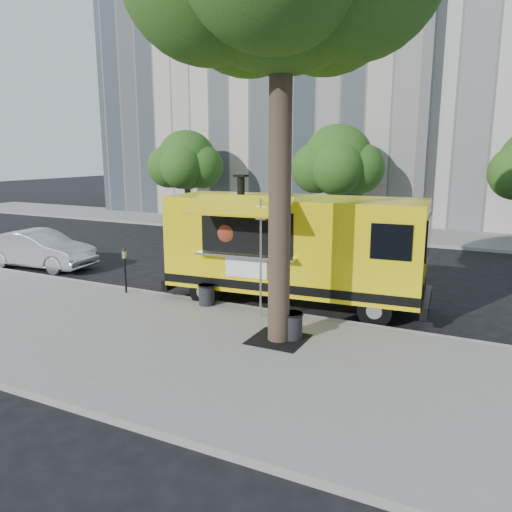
{
  "coord_description": "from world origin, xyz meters",
  "views": [
    {
      "loc": [
        6.83,
        -12.43,
        4.25
      ],
      "look_at": [
        0.65,
        0.0,
        1.35
      ],
      "focal_mm": 35.0,
      "sensor_mm": 36.0,
      "label": 1
    }
  ],
  "objects_px": {
    "sign_post": "(261,251)",
    "trash_bin_left": "(207,294)",
    "sedan": "(40,250)",
    "trash_bin_right": "(292,325)",
    "far_tree_b": "(338,160)",
    "parking_meter": "(125,265)",
    "food_truck": "(293,246)",
    "far_tree_a": "(187,160)"
  },
  "relations": [
    {
      "from": "trash_bin_left",
      "to": "trash_bin_right",
      "type": "distance_m",
      "value": 3.32
    },
    {
      "from": "food_truck",
      "to": "trash_bin_left",
      "type": "relative_size",
      "value": 13.18
    },
    {
      "from": "far_tree_b",
      "to": "trash_bin_left",
      "type": "relative_size",
      "value": 9.73
    },
    {
      "from": "sign_post",
      "to": "food_truck",
      "type": "distance_m",
      "value": 1.73
    },
    {
      "from": "far_tree_b",
      "to": "food_truck",
      "type": "relative_size",
      "value": 0.74
    },
    {
      "from": "sign_post",
      "to": "sedan",
      "type": "height_order",
      "value": "sign_post"
    },
    {
      "from": "trash_bin_left",
      "to": "trash_bin_right",
      "type": "height_order",
      "value": "trash_bin_right"
    },
    {
      "from": "parking_meter",
      "to": "far_tree_b",
      "type": "bearing_deg",
      "value": 81.9
    },
    {
      "from": "sedan",
      "to": "parking_meter",
      "type": "bearing_deg",
      "value": -111.82
    },
    {
      "from": "far_tree_a",
      "to": "trash_bin_left",
      "type": "distance_m",
      "value": 17.08
    },
    {
      "from": "far_tree_b",
      "to": "trash_bin_right",
      "type": "height_order",
      "value": "far_tree_b"
    },
    {
      "from": "sign_post",
      "to": "trash_bin_left",
      "type": "relative_size",
      "value": 5.31
    },
    {
      "from": "parking_meter",
      "to": "sign_post",
      "type": "bearing_deg",
      "value": -2.52
    },
    {
      "from": "sedan",
      "to": "sign_post",
      "type": "bearing_deg",
      "value": -105.7
    },
    {
      "from": "far_tree_a",
      "to": "trash_bin_right",
      "type": "bearing_deg",
      "value": -49.25
    },
    {
      "from": "far_tree_a",
      "to": "parking_meter",
      "type": "xyz_separation_m",
      "value": [
        7.0,
        -13.65,
        -2.79
      ]
    },
    {
      "from": "far_tree_a",
      "to": "far_tree_b",
      "type": "height_order",
      "value": "far_tree_b"
    },
    {
      "from": "far_tree_a",
      "to": "sign_post",
      "type": "xyz_separation_m",
      "value": [
        11.55,
        -13.85,
        -1.93
      ]
    },
    {
      "from": "far_tree_b",
      "to": "sign_post",
      "type": "relative_size",
      "value": 1.83
    },
    {
      "from": "food_truck",
      "to": "trash_bin_right",
      "type": "xyz_separation_m",
      "value": [
        1.14,
        -2.78,
        -1.22
      ]
    },
    {
      "from": "trash_bin_left",
      "to": "sedan",
      "type": "bearing_deg",
      "value": 169.41
    },
    {
      "from": "food_truck",
      "to": "trash_bin_left",
      "type": "distance_m",
      "value": 2.71
    },
    {
      "from": "parking_meter",
      "to": "far_tree_a",
      "type": "bearing_deg",
      "value": 117.15
    },
    {
      "from": "parking_meter",
      "to": "sedan",
      "type": "height_order",
      "value": "parking_meter"
    },
    {
      "from": "far_tree_b",
      "to": "parking_meter",
      "type": "xyz_separation_m",
      "value": [
        -2.0,
        -14.05,
        -2.85
      ]
    },
    {
      "from": "far_tree_a",
      "to": "food_truck",
      "type": "bearing_deg",
      "value": -46.02
    },
    {
      "from": "sedan",
      "to": "trash_bin_left",
      "type": "relative_size",
      "value": 7.54
    },
    {
      "from": "far_tree_b",
      "to": "sedan",
      "type": "distance_m",
      "value": 14.85
    },
    {
      "from": "parking_meter",
      "to": "sedan",
      "type": "bearing_deg",
      "value": 163.73
    },
    {
      "from": "far_tree_b",
      "to": "sign_post",
      "type": "distance_m",
      "value": 14.61
    },
    {
      "from": "parking_meter",
      "to": "food_truck",
      "type": "height_order",
      "value": "food_truck"
    },
    {
      "from": "far_tree_a",
      "to": "sedan",
      "type": "height_order",
      "value": "far_tree_a"
    },
    {
      "from": "far_tree_b",
      "to": "food_truck",
      "type": "xyz_separation_m",
      "value": [
        2.71,
        -12.53,
        -2.14
      ]
    },
    {
      "from": "sedan",
      "to": "trash_bin_left",
      "type": "bearing_deg",
      "value": -106.14
    },
    {
      "from": "far_tree_b",
      "to": "trash_bin_left",
      "type": "distance_m",
      "value": 14.42
    },
    {
      "from": "sedan",
      "to": "trash_bin_right",
      "type": "bearing_deg",
      "value": -109.71
    },
    {
      "from": "far_tree_b",
      "to": "food_truck",
      "type": "height_order",
      "value": "far_tree_b"
    },
    {
      "from": "far_tree_a",
      "to": "trash_bin_left",
      "type": "bearing_deg",
      "value": -54.25
    },
    {
      "from": "far_tree_a",
      "to": "far_tree_b",
      "type": "distance_m",
      "value": 9.01
    },
    {
      "from": "parking_meter",
      "to": "trash_bin_right",
      "type": "bearing_deg",
      "value": -12.16
    },
    {
      "from": "parking_meter",
      "to": "trash_bin_right",
      "type": "xyz_separation_m",
      "value": [
        5.85,
        -1.26,
        -0.51
      ]
    },
    {
      "from": "far_tree_b",
      "to": "parking_meter",
      "type": "height_order",
      "value": "far_tree_b"
    }
  ]
}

